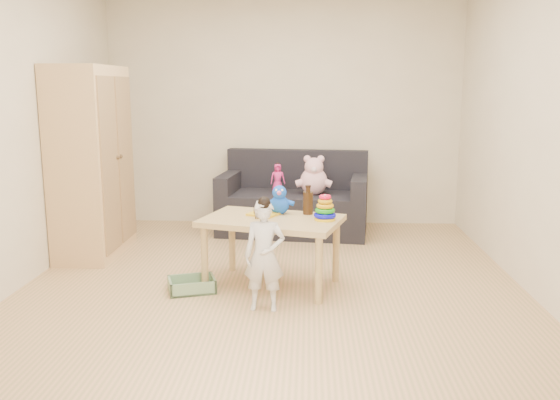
# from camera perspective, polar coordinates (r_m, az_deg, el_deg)

# --- Properties ---
(room) EXTENTS (4.50, 4.50, 4.50)m
(room) POSITION_cam_1_polar(r_m,az_deg,el_deg) (4.59, -0.78, 7.40)
(room) COLOR tan
(room) RESTS_ON ground
(wardrobe) EXTENTS (0.49, 0.98, 1.76)m
(wardrobe) POSITION_cam_1_polar(r_m,az_deg,el_deg) (5.82, -17.69, 3.51)
(wardrobe) COLOR #E9BB7F
(wardrobe) RESTS_ON ground
(sofa) EXTENTS (1.66, 0.96, 0.44)m
(sofa) POSITION_cam_1_polar(r_m,az_deg,el_deg) (6.45, 1.27, -1.24)
(sofa) COLOR black
(sofa) RESTS_ON ground
(play_table) EXTENTS (1.20, 0.94, 0.56)m
(play_table) POSITION_cam_1_polar(r_m,az_deg,el_deg) (4.74, -0.80, -5.03)
(play_table) COLOR tan
(play_table) RESTS_ON ground
(storage_bin) EXTENTS (0.42, 0.36, 0.11)m
(storage_bin) POSITION_cam_1_polar(r_m,az_deg,el_deg) (4.73, -8.48, -8.06)
(storage_bin) COLOR gray
(storage_bin) RESTS_ON ground
(toddler) EXTENTS (0.30, 0.20, 0.78)m
(toddler) POSITION_cam_1_polar(r_m,az_deg,el_deg) (4.21, -1.51, -5.50)
(toddler) COLOR beige
(toddler) RESTS_ON ground
(pink_bear) EXTENTS (0.32, 0.28, 0.35)m
(pink_bear) POSITION_cam_1_polar(r_m,az_deg,el_deg) (6.30, 3.27, 2.13)
(pink_bear) COLOR #FFBBCA
(pink_bear) RESTS_ON sofa
(doll) EXTENTS (0.18, 0.13, 0.31)m
(doll) POSITION_cam_1_polar(r_m,az_deg,el_deg) (6.37, -0.23, 2.06)
(doll) COLOR #EB2C86
(doll) RESTS_ON sofa
(ring_stacker) EXTENTS (0.18, 0.18, 0.20)m
(ring_stacker) POSITION_cam_1_polar(r_m,az_deg,el_deg) (4.60, 4.35, -0.97)
(ring_stacker) COLOR yellow
(ring_stacker) RESTS_ON play_table
(brown_bottle) EXTENTS (0.08, 0.08, 0.24)m
(brown_bottle) POSITION_cam_1_polar(r_m,az_deg,el_deg) (4.80, 2.71, -0.19)
(brown_bottle) COLOR black
(brown_bottle) RESTS_ON play_table
(blue_plush) EXTENTS (0.23, 0.19, 0.24)m
(blue_plush) POSITION_cam_1_polar(r_m,az_deg,el_deg) (4.81, -0.05, 0.08)
(blue_plush) COLOR blue
(blue_plush) RESTS_ON play_table
(wooden_figure) EXTENTS (0.06, 0.05, 0.12)m
(wooden_figure) POSITION_cam_1_polar(r_m,az_deg,el_deg) (4.64, -2.25, -1.10)
(wooden_figure) COLOR brown
(wooden_figure) RESTS_ON play_table
(yellow_book) EXTENTS (0.30, 0.30, 0.02)m
(yellow_book) POSITION_cam_1_polar(r_m,az_deg,el_deg) (4.80, -1.49, -1.32)
(yellow_book) COLOR gold
(yellow_book) RESTS_ON play_table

